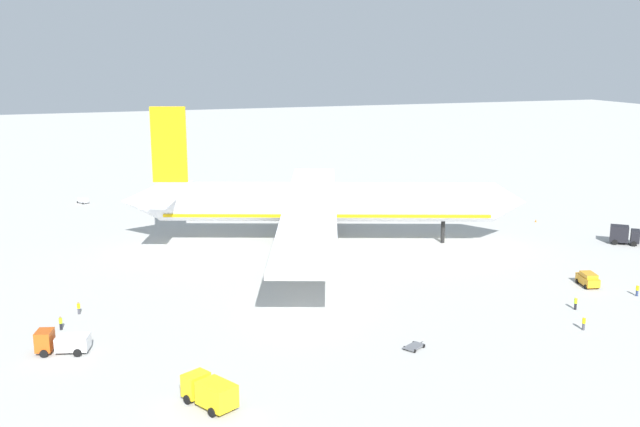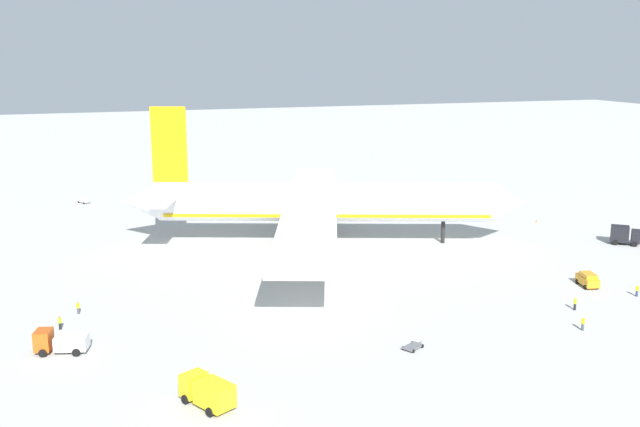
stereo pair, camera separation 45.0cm
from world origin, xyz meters
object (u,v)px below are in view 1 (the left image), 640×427
(ground_worker_1, at_px, (584,323))
(service_truck_1, at_px, (210,391))
(ground_worker_4, at_px, (79,308))
(ground_worker_3, at_px, (637,290))
(service_truck_0, at_px, (61,342))
(airliner, at_px, (319,203))
(traffic_cone_0, at_px, (536,221))
(service_truck_2, at_px, (624,234))
(baggage_cart_0, at_px, (83,200))
(ground_worker_5, at_px, (576,303))
(baggage_cart_2, at_px, (414,346))
(traffic_cone_1, at_px, (177,205))
(service_van, at_px, (588,279))
(ground_worker_2, at_px, (61,323))
(baggage_cart_1, at_px, (179,197))

(ground_worker_1, bearing_deg, service_truck_1, -174.51)
(ground_worker_4, bearing_deg, ground_worker_3, -13.72)
(service_truck_0, bearing_deg, airliner, 40.12)
(ground_worker_4, height_order, traffic_cone_0, ground_worker_4)
(service_truck_2, bearing_deg, service_truck_1, -155.86)
(baggage_cart_0, distance_m, ground_worker_4, 72.41)
(ground_worker_5, bearing_deg, service_truck_2, 40.22)
(service_truck_2, relative_size, baggage_cart_0, 1.61)
(service_truck_0, bearing_deg, baggage_cart_2, -17.41)
(traffic_cone_0, bearing_deg, ground_worker_4, -164.07)
(service_truck_1, bearing_deg, ground_worker_5, 12.08)
(service_truck_0, xyz_separation_m, ground_worker_4, (2.06, 12.22, -0.50))
(ground_worker_4, bearing_deg, traffic_cone_0, 15.93)
(ground_worker_3, xyz_separation_m, traffic_cone_1, (-50.52, 79.66, -0.57))
(ground_worker_1, bearing_deg, baggage_cart_0, 119.08)
(baggage_cart_0, relative_size, ground_worker_1, 1.85)
(ground_worker_3, bearing_deg, baggage_cart_0, 127.71)
(ground_worker_3, relative_size, traffic_cone_1, 3.03)
(service_truck_0, relative_size, ground_worker_1, 3.47)
(airliner, xyz_separation_m, ground_worker_5, (20.10, -42.97, -6.15))
(service_van, distance_m, ground_worker_1, 18.02)
(service_truck_1, relative_size, ground_worker_2, 3.66)
(ground_worker_4, bearing_deg, service_truck_2, 3.42)
(ground_worker_5, bearing_deg, ground_worker_2, 167.07)
(service_truck_0, height_order, ground_worker_2, service_truck_0)
(traffic_cone_1, bearing_deg, service_truck_1, -96.49)
(service_truck_0, height_order, ground_worker_1, service_truck_0)
(baggage_cart_2, bearing_deg, ground_worker_2, 153.08)
(service_truck_0, distance_m, service_truck_1, 22.04)
(service_truck_0, relative_size, traffic_cone_1, 10.95)
(service_truck_1, height_order, service_truck_2, service_truck_2)
(traffic_cone_1, bearing_deg, baggage_cart_0, 151.58)
(service_truck_1, relative_size, ground_worker_5, 3.52)
(service_truck_2, relative_size, ground_worker_4, 3.22)
(traffic_cone_1, bearing_deg, service_truck_0, -107.62)
(ground_worker_5, bearing_deg, traffic_cone_0, 60.36)
(ground_worker_3, height_order, ground_worker_5, ground_worker_5)
(service_van, relative_size, baggage_cart_1, 1.27)
(baggage_cart_0, xyz_separation_m, traffic_cone_0, (82.98, -47.98, -0.39))
(service_truck_0, distance_m, ground_worker_3, 74.31)
(service_truck_2, distance_m, traffic_cone_0, 19.56)
(service_truck_2, xyz_separation_m, ground_worker_3, (-17.76, -22.96, -0.85))
(service_truck_2, height_order, baggage_cart_1, service_truck_2)
(baggage_cart_1, bearing_deg, baggage_cart_0, 168.69)
(service_truck_1, distance_m, service_truck_2, 86.29)
(service_truck_1, xyz_separation_m, service_truck_2, (78.75, 35.30, 0.18))
(airliner, height_order, ground_worker_1, airliner)
(ground_worker_3, bearing_deg, traffic_cone_0, 72.27)
(ground_worker_2, bearing_deg, ground_worker_5, -12.93)
(baggage_cart_2, height_order, ground_worker_5, ground_worker_5)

